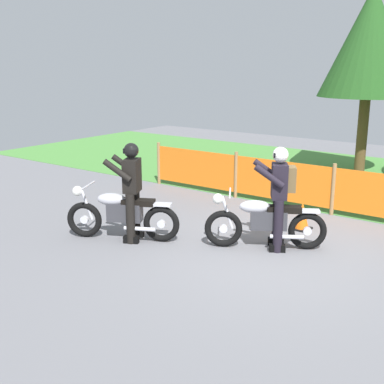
% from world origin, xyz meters
% --- Properties ---
extents(ground, '(24.00, 24.00, 0.02)m').
position_xyz_m(ground, '(0.00, 0.00, -0.01)').
color(ground, slate).
extents(grass_verge, '(24.00, 6.87, 0.01)m').
position_xyz_m(grass_verge, '(0.00, 5.92, 0.01)').
color(grass_verge, '#4C8C3D').
rests_on(grass_verge, ground).
extents(barrier_fence, '(9.11, 0.08, 1.05)m').
position_xyz_m(barrier_fence, '(0.00, 2.49, 0.54)').
color(barrier_fence, '#997547').
rests_on(barrier_fence, ground).
extents(tree_leftmost, '(2.54, 2.54, 4.92)m').
position_xyz_m(tree_leftmost, '(-0.77, 6.58, 3.49)').
color(tree_leftmost, brown).
rests_on(tree_leftmost, ground).
extents(motorcycle_lead, '(1.85, 1.03, 0.95)m').
position_xyz_m(motorcycle_lead, '(-2.42, -1.04, 0.46)').
color(motorcycle_lead, black).
rests_on(motorcycle_lead, ground).
extents(motorcycle_trailing, '(1.76, 1.12, 0.94)m').
position_xyz_m(motorcycle_trailing, '(-0.23, 0.04, 0.46)').
color(motorcycle_trailing, black).
rests_on(motorcycle_trailing, ground).
extents(rider_lead, '(0.71, 0.70, 1.69)m').
position_xyz_m(rider_lead, '(-2.24, -0.95, 0.92)').
color(rider_lead, black).
rests_on(rider_lead, ground).
extents(rider_trailing, '(0.79, 0.71, 1.69)m').
position_xyz_m(rider_trailing, '(-0.04, 0.15, 0.95)').
color(rider_trailing, black).
rests_on(rider_trailing, ground).
extents(traffic_cone, '(0.32, 0.32, 0.53)m').
position_xyz_m(traffic_cone, '(-0.11, 1.29, 0.26)').
color(traffic_cone, black).
rests_on(traffic_cone, ground).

